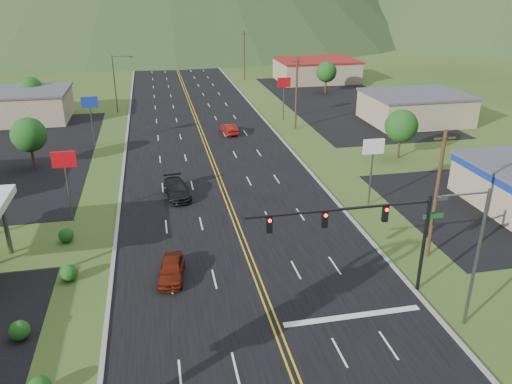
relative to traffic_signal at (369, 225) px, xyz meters
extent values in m
cylinder|color=black|center=(4.02, 0.00, -1.83)|extent=(0.24, 0.24, 7.00)
cylinder|color=black|center=(-1.98, 0.00, 1.27)|extent=(12.00, 0.18, 0.18)
cube|color=#0C591E|center=(4.42, 0.00, 0.17)|extent=(1.40, 0.06, 0.30)
cube|color=black|center=(1.02, 0.00, 0.67)|extent=(0.35, 0.28, 1.05)
sphere|color=#FF0C05|center=(1.02, -0.18, 1.02)|extent=(0.22, 0.22, 0.22)
cube|color=black|center=(-2.98, 0.00, 0.67)|extent=(0.35, 0.28, 1.05)
sphere|color=#FF0C05|center=(-2.98, -0.18, 1.02)|extent=(0.22, 0.22, 0.22)
cube|color=black|center=(-6.48, 0.00, 0.67)|extent=(0.35, 0.28, 1.05)
sphere|color=#FF0C05|center=(-6.48, -0.18, 1.02)|extent=(0.22, 0.22, 0.22)
cylinder|color=#59595E|center=(5.02, -4.00, -0.83)|extent=(0.20, 0.20, 9.00)
cylinder|color=#59595E|center=(3.58, -4.00, 3.47)|extent=(2.88, 0.12, 0.12)
cube|color=#59595E|center=(2.14, -4.00, 3.37)|extent=(0.60, 0.25, 0.18)
cylinder|color=#59595E|center=(-18.48, 56.00, -0.83)|extent=(0.20, 0.20, 9.00)
cylinder|color=#59595E|center=(-17.04, 56.00, 3.47)|extent=(2.88, 0.12, 0.12)
cube|color=#59595E|center=(-15.60, 56.00, 3.37)|extent=(0.60, 0.25, 0.18)
cylinder|color=#59595E|center=(-24.48, 11.00, -2.83)|extent=(0.36, 0.36, 5.00)
cube|color=tan|center=(-34.48, 54.00, -3.23)|extent=(18.00, 11.00, 4.20)
cube|color=#4C4C51|center=(-34.48, 54.00, -0.98)|extent=(18.40, 11.40, 0.30)
cube|color=tan|center=(25.52, 41.00, -3.33)|extent=(14.00, 11.00, 4.00)
cube|color=#4C4C51|center=(25.52, 41.00, -1.18)|extent=(14.40, 11.40, 0.30)
cube|color=tan|center=(21.52, 76.00, -3.23)|extent=(16.00, 12.00, 4.20)
cube|color=maroon|center=(21.52, 76.00, -0.98)|extent=(16.40, 12.40, 0.30)
cylinder|color=#59595E|center=(-20.48, 16.00, -2.83)|extent=(0.16, 0.16, 5.00)
cube|color=#B60A11|center=(-20.48, 16.00, 0.37)|extent=(2.00, 0.18, 1.40)
cylinder|color=#59595E|center=(-20.48, 38.00, -2.83)|extent=(0.16, 0.16, 5.00)
cube|color=navy|center=(-20.48, 38.00, 0.37)|extent=(2.00, 0.18, 1.40)
cylinder|color=#59595E|center=(6.52, 14.00, -2.83)|extent=(0.16, 0.16, 5.00)
cube|color=white|center=(6.52, 14.00, 0.37)|extent=(2.00, 0.18, 1.40)
cylinder|color=#59595E|center=(6.52, 46.00, -2.83)|extent=(0.16, 0.16, 5.00)
cube|color=#B60A11|center=(6.52, 46.00, 0.37)|extent=(2.00, 0.18, 1.40)
cylinder|color=#382314|center=(-26.48, 31.00, -3.83)|extent=(0.30, 0.30, 3.00)
sphere|color=#1C4A15|center=(-26.48, 31.00, -1.43)|extent=(3.84, 3.84, 3.84)
cylinder|color=#382314|center=(-31.48, 58.00, -3.83)|extent=(0.30, 0.30, 3.00)
sphere|color=#1C4A15|center=(-31.48, 58.00, -1.43)|extent=(3.84, 3.84, 3.84)
cylinder|color=#382314|center=(15.52, 26.00, -3.83)|extent=(0.30, 0.30, 3.00)
sphere|color=#1C4A15|center=(15.52, 26.00, -1.43)|extent=(3.84, 3.84, 3.84)
cylinder|color=#382314|center=(19.52, 64.00, -3.83)|extent=(0.30, 0.30, 3.00)
sphere|color=#1C4A15|center=(19.52, 64.00, -1.43)|extent=(3.84, 3.84, 3.84)
cylinder|color=#382314|center=(7.02, 4.00, -0.33)|extent=(0.28, 0.28, 10.00)
cube|color=#382314|center=(7.02, 4.00, 4.07)|extent=(1.60, 0.12, 0.12)
cylinder|color=#382314|center=(7.02, 41.00, -0.33)|extent=(0.28, 0.28, 10.00)
cube|color=#382314|center=(7.02, 41.00, 4.07)|extent=(1.60, 0.12, 0.12)
cylinder|color=#382314|center=(7.02, 81.00, -0.33)|extent=(0.28, 0.28, 10.00)
cube|color=#382314|center=(7.02, 81.00, 4.07)|extent=(1.60, 0.12, 0.12)
cylinder|color=#382314|center=(7.02, 121.00, -0.33)|extent=(0.28, 0.28, 10.00)
cube|color=#382314|center=(7.02, 121.00, 4.07)|extent=(1.60, 0.12, 0.12)
imported|color=#661B0B|center=(-12.40, 4.74, -4.61)|extent=(2.23, 4.40, 1.44)
imported|color=black|center=(-11.15, 19.40, -4.57)|extent=(2.74, 5.46, 1.52)
imported|color=maroon|center=(-2.74, 40.10, -4.62)|extent=(2.03, 4.47, 1.42)
camera|label=1|loc=(-12.73, -26.10, 14.13)|focal=35.00mm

